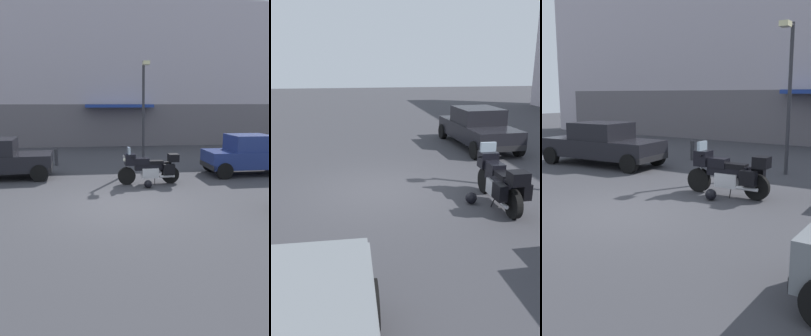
% 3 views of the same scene
% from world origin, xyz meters
% --- Properties ---
extents(ground_plane, '(80.00, 80.00, 0.00)m').
position_xyz_m(ground_plane, '(0.00, 0.00, 0.00)').
color(ground_plane, '#38383D').
extents(motorcycle, '(2.26, 0.76, 1.36)m').
position_xyz_m(motorcycle, '(1.38, 2.71, 0.62)').
color(motorcycle, black).
rests_on(motorcycle, ground).
extents(helmet, '(0.28, 0.28, 0.28)m').
position_xyz_m(helmet, '(1.21, 2.10, 0.14)').
color(helmet, black).
rests_on(helmet, ground).
extents(car_sedan_far, '(4.65, 2.12, 1.56)m').
position_xyz_m(car_sedan_far, '(-4.54, 4.36, 0.78)').
color(car_sedan_far, black).
rests_on(car_sedan_far, ground).
extents(streetlamp_curbside, '(0.28, 0.94, 4.73)m').
position_xyz_m(streetlamp_curbside, '(1.69, 6.13, 2.88)').
color(streetlamp_curbside, '#2D2D33').
rests_on(streetlamp_curbside, ground).
extents(bollard_curbside, '(0.16, 0.16, 0.82)m').
position_xyz_m(bollard_curbside, '(-2.34, 7.08, 0.43)').
color(bollard_curbside, '#333338').
rests_on(bollard_curbside, ground).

